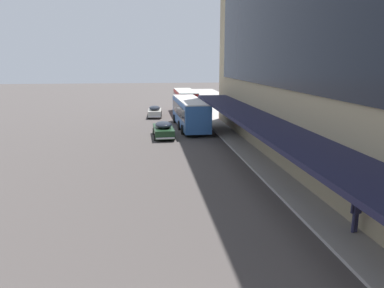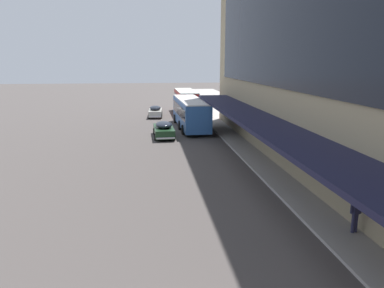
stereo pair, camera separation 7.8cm
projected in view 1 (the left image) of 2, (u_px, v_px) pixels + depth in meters
The scene contains 5 objects.
transit_bus_kerbside_front at pixel (185, 100), 52.39m from camera, with size 2.79×9.73×3.26m.
transit_bus_kerbside_rear at pixel (190, 112), 41.12m from camera, with size 3.11×11.57×3.21m.
sedan_lead_near at pixel (163, 129), 36.46m from camera, with size 2.04×4.94×1.58m.
sedan_oncoming_front at pixel (155, 111), 49.48m from camera, with size 1.96×4.60×1.52m.
pedestrian_at_kerb at pixel (356, 209), 15.86m from camera, with size 0.59×0.36×1.86m.
Camera 1 is at (-1.12, -6.20, 7.36)m, focal length 35.00 mm.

